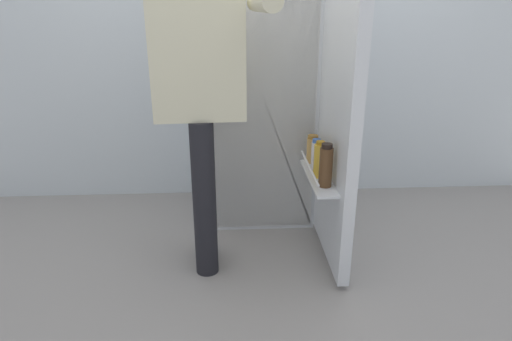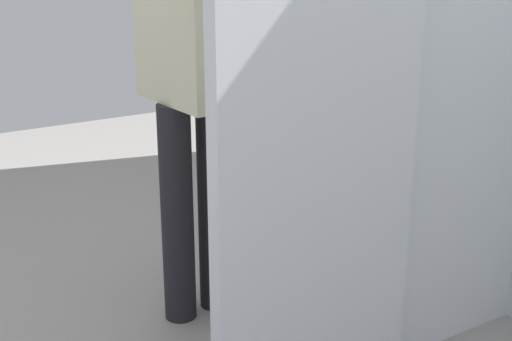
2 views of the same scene
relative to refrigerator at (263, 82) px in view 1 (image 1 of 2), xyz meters
name	(u,v)px [view 1 (image 1 of 2)]	position (x,y,z in m)	size (l,w,h in m)	color
ground_plane	(262,249)	(-0.03, -0.50, -0.90)	(6.86, 6.86, 0.00)	gray
kitchen_wall	(254,28)	(-0.03, 0.42, 0.30)	(4.40, 0.10, 2.41)	silver
refrigerator	(263,82)	(0.00, 0.00, 0.00)	(0.75, 1.29, 1.80)	silver
person	(201,82)	(-0.34, -0.62, 0.10)	(0.57, 0.74, 1.67)	black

